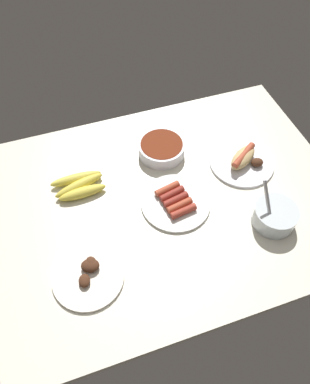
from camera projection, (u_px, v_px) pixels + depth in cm
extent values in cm
cube|color=silver|center=(169.00, 201.00, 125.98)|extent=(120.00, 90.00, 3.00)
cylinder|color=white|center=(176.00, 202.00, 123.10)|extent=(23.74, 23.74, 1.00)
cylinder|color=#AD472D|center=(168.00, 188.00, 124.48)|extent=(9.25, 4.20, 2.38)
cylinder|color=maroon|center=(172.00, 194.00, 123.11)|extent=(9.25, 4.26, 2.38)
cylinder|color=maroon|center=(176.00, 200.00, 121.73)|extent=(9.24, 4.08, 2.38)
cylinder|color=#AD472D|center=(180.00, 205.00, 120.35)|extent=(9.24, 4.02, 2.38)
cylinder|color=#9E3828|center=(183.00, 211.00, 118.98)|extent=(9.20, 3.63, 2.38)
cylinder|color=white|center=(88.00, 276.00, 107.37)|extent=(21.51, 21.51, 1.00)
ellipsoid|color=#472819|center=(84.00, 281.00, 104.94)|extent=(4.00, 4.68, 2.14)
ellipsoid|color=#472819|center=(91.00, 263.00, 107.81)|extent=(3.71, 4.48, 2.89)
ellipsoid|color=#472819|center=(90.00, 266.00, 107.35)|extent=(6.56, 5.85, 2.84)
cylinder|color=white|center=(241.00, 162.00, 133.72)|extent=(23.71, 23.71, 1.00)
ellipsoid|color=tan|center=(243.00, 157.00, 131.54)|extent=(14.57, 12.54, 4.40)
cylinder|color=#AD472D|center=(244.00, 155.00, 130.57)|extent=(12.00, 9.18, 2.40)
ellipsoid|color=#472819|center=(257.00, 162.00, 131.19)|extent=(5.06, 4.45, 2.80)
ellipsoid|color=gold|center=(83.00, 192.00, 124.03)|extent=(16.55, 4.49, 3.48)
ellipsoid|color=gold|center=(79.00, 185.00, 125.79)|extent=(18.34, 8.07, 3.57)
ellipsoid|color=#E5D14C|center=(76.00, 179.00, 127.61)|extent=(18.02, 3.57, 3.47)
cylinder|color=white|center=(162.00, 149.00, 135.07)|extent=(17.35, 17.35, 4.96)
cylinder|color=maroon|center=(162.00, 145.00, 133.40)|extent=(15.61, 15.61, 1.00)
cylinder|color=silver|center=(275.00, 216.00, 116.65)|extent=(14.02, 14.02, 6.48)
cylinder|color=beige|center=(276.00, 214.00, 115.61)|extent=(12.34, 12.34, 2.92)
cube|color=#B7B7BC|center=(268.00, 204.00, 112.12)|extent=(2.13, 9.55, 13.76)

